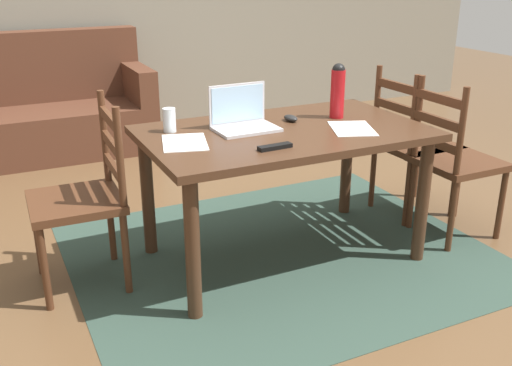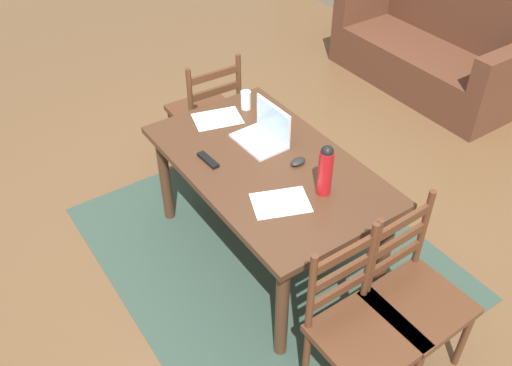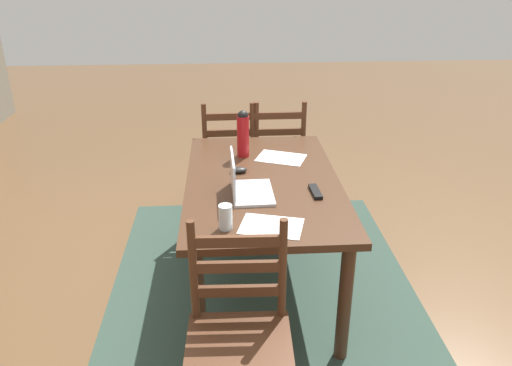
% 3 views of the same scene
% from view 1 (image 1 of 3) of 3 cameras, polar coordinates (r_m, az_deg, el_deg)
% --- Properties ---
extents(ground_plane, '(14.00, 14.00, 0.00)m').
position_cam_1_polar(ground_plane, '(3.37, 2.56, -6.93)').
color(ground_plane, brown).
extents(area_rug, '(2.26, 1.90, 0.01)m').
position_cam_1_polar(area_rug, '(3.36, 2.56, -6.89)').
color(area_rug, '#2D4238').
rests_on(area_rug, ground).
extents(dining_table, '(1.47, 0.89, 0.73)m').
position_cam_1_polar(dining_table, '(3.12, 2.75, 3.48)').
color(dining_table, '#422819').
rests_on(dining_table, ground).
extents(chair_right_near, '(0.44, 0.44, 0.95)m').
position_cam_1_polar(chair_right_near, '(3.63, 18.49, 2.01)').
color(chair_right_near, '#4C2B19').
rests_on(chair_right_near, ground).
extents(chair_right_far, '(0.45, 0.45, 0.95)m').
position_cam_1_polar(chair_right_far, '(3.87, 14.93, 3.56)').
color(chair_right_far, '#4C2B19').
rests_on(chair_right_far, ground).
extents(chair_left_far, '(0.45, 0.45, 0.95)m').
position_cam_1_polar(chair_left_far, '(3.03, -16.31, -1.43)').
color(chair_left_far, '#4C2B19').
rests_on(chair_left_far, ground).
extents(couch, '(1.80, 0.80, 1.00)m').
position_cam_1_polar(couch, '(5.34, -20.08, 6.47)').
color(couch, '#512D1E').
rests_on(couch, ground).
extents(laptop, '(0.33, 0.23, 0.23)m').
position_cam_1_polar(laptop, '(3.10, -1.34, 6.33)').
color(laptop, silver).
rests_on(laptop, dining_table).
extents(water_bottle, '(0.08, 0.08, 0.30)m').
position_cam_1_polar(water_bottle, '(3.33, 7.90, 8.92)').
color(water_bottle, '#A81419').
rests_on(water_bottle, dining_table).
extents(drinking_glass, '(0.07, 0.07, 0.12)m').
position_cam_1_polar(drinking_glass, '(3.07, -8.37, 6.03)').
color(drinking_glass, silver).
rests_on(drinking_glass, dining_table).
extents(computer_mouse, '(0.07, 0.11, 0.03)m').
position_cam_1_polar(computer_mouse, '(3.26, 3.37, 6.28)').
color(computer_mouse, black).
rests_on(computer_mouse, dining_table).
extents(tv_remote, '(0.17, 0.05, 0.02)m').
position_cam_1_polar(tv_remote, '(2.77, 1.85, 3.52)').
color(tv_remote, black).
rests_on(tv_remote, dining_table).
extents(paper_stack_left, '(0.30, 0.35, 0.00)m').
position_cam_1_polar(paper_stack_left, '(3.14, 9.28, 5.21)').
color(paper_stack_left, white).
rests_on(paper_stack_left, dining_table).
extents(paper_stack_right, '(0.28, 0.34, 0.00)m').
position_cam_1_polar(paper_stack_right, '(2.88, -6.93, 3.92)').
color(paper_stack_right, white).
rests_on(paper_stack_right, dining_table).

